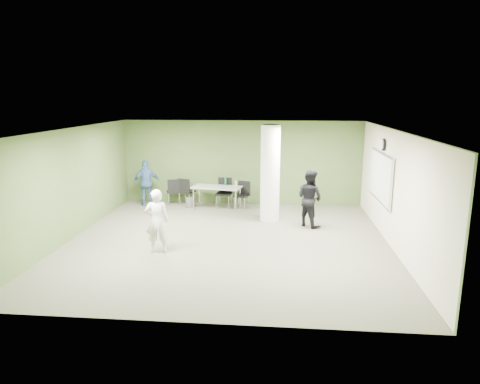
# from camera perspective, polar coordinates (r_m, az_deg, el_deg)

# --- Properties ---
(floor) EXTENTS (8.00, 8.00, 0.00)m
(floor) POSITION_cam_1_polar(r_m,az_deg,el_deg) (10.85, -1.65, -6.59)
(floor) COLOR #525341
(floor) RESTS_ON ground
(ceiling) EXTENTS (8.00, 8.00, 0.00)m
(ceiling) POSITION_cam_1_polar(r_m,az_deg,el_deg) (10.27, -1.75, 8.33)
(ceiling) COLOR white
(ceiling) RESTS_ON wall_back
(wall_back) EXTENTS (8.00, 2.80, 0.02)m
(wall_back) POSITION_cam_1_polar(r_m,az_deg,el_deg) (14.39, 0.24, 3.95)
(wall_back) COLOR #435A2A
(wall_back) RESTS_ON floor
(wall_left) EXTENTS (0.02, 8.00, 2.80)m
(wall_left) POSITION_cam_1_polar(r_m,az_deg,el_deg) (11.65, -21.63, 0.99)
(wall_left) COLOR #435A2A
(wall_left) RESTS_ON floor
(wall_right_cream) EXTENTS (0.02, 8.00, 2.80)m
(wall_right_cream) POSITION_cam_1_polar(r_m,az_deg,el_deg) (10.75, 19.98, 0.22)
(wall_right_cream) COLOR beige
(wall_right_cream) RESTS_ON floor
(column) EXTENTS (0.56, 0.56, 2.80)m
(column) POSITION_cam_1_polar(r_m,az_deg,el_deg) (12.36, 4.04, 2.48)
(column) COLOR silver
(column) RESTS_ON floor
(whiteboard) EXTENTS (0.05, 2.30, 1.30)m
(whiteboard) POSITION_cam_1_polar(r_m,az_deg,el_deg) (11.86, 18.23, 1.93)
(whiteboard) COLOR silver
(whiteboard) RESTS_ON wall_right_cream
(wall_clock) EXTENTS (0.06, 0.32, 0.32)m
(wall_clock) POSITION_cam_1_polar(r_m,az_deg,el_deg) (11.74, 18.52, 6.01)
(wall_clock) COLOR black
(wall_clock) RESTS_ON wall_right_cream
(folding_table) EXTENTS (1.65, 0.93, 0.99)m
(folding_table) POSITION_cam_1_polar(r_m,az_deg,el_deg) (13.77, -3.05, 0.54)
(folding_table) COLOR gray
(folding_table) RESTS_ON floor
(wastebasket) EXTENTS (0.28, 0.28, 0.33)m
(wastebasket) POSITION_cam_1_polar(r_m,az_deg,el_deg) (14.14, -6.70, -1.41)
(wastebasket) COLOR #4C4C4C
(wastebasket) RESTS_ON floor
(chair_back_left) EXTENTS (0.55, 0.55, 0.89)m
(chair_back_left) POSITION_cam_1_polar(r_m,az_deg,el_deg) (14.50, -8.81, 0.31)
(chair_back_left) COLOR black
(chair_back_left) RESTS_ON floor
(chair_back_right) EXTENTS (0.58, 0.58, 0.91)m
(chair_back_right) POSITION_cam_1_polar(r_m,az_deg,el_deg) (14.40, -7.23, 0.35)
(chair_back_right) COLOR black
(chair_back_right) RESTS_ON floor
(chair_table_left) EXTENTS (0.51, 0.51, 0.97)m
(chair_table_left) POSITION_cam_1_polar(r_m,az_deg,el_deg) (14.00, -2.09, 0.23)
(chair_table_left) COLOR black
(chair_table_left) RESTS_ON floor
(chair_table_right) EXTENTS (0.55, 0.55, 0.88)m
(chair_table_right) POSITION_cam_1_polar(r_m,az_deg,el_deg) (13.88, 0.36, -0.10)
(chair_table_right) COLOR black
(chair_table_right) RESTS_ON floor
(woman_white) EXTENTS (0.60, 0.45, 1.51)m
(woman_white) POSITION_cam_1_polar(r_m,az_deg,el_deg) (10.09, -11.00, -3.81)
(woman_white) COLOR silver
(woman_white) RESTS_ON floor
(man_black) EXTENTS (0.98, 0.98, 1.60)m
(man_black) POSITION_cam_1_polar(r_m,az_deg,el_deg) (12.05, 9.26, -0.82)
(man_black) COLOR black
(man_black) RESTS_ON floor
(man_blue) EXTENTS (0.97, 0.69, 1.53)m
(man_blue) POSITION_cam_1_polar(r_m,az_deg,el_deg) (14.53, -12.35, 1.19)
(man_blue) COLOR #3A5C8F
(man_blue) RESTS_ON floor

